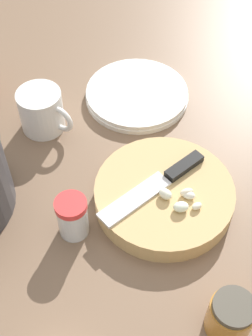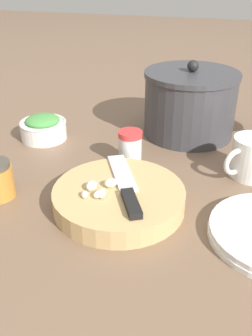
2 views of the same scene
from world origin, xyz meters
name	(u,v)px [view 2 (image 2 of 2)]	position (x,y,z in m)	size (l,w,h in m)	color
ground_plane	(145,194)	(0.00, 0.00, 0.00)	(5.00, 5.00, 0.00)	brown
cutting_board	(119,198)	(-0.04, -0.06, 0.02)	(0.24, 0.24, 0.04)	tan
chef_knife	(127,187)	(-0.02, -0.05, 0.04)	(0.13, 0.20, 0.01)	black
garlic_cloves	(99,188)	(-0.07, -0.07, 0.05)	(0.06, 0.07, 0.02)	silver
herb_bowl	(43,127)	(-0.31, 0.18, 0.03)	(0.12, 0.12, 0.06)	silver
spice_jar	(130,148)	(-0.06, 0.11, 0.04)	(0.05, 0.05, 0.08)	silver
coffee_mug	(251,158)	(0.19, 0.13, 0.04)	(0.10, 0.10, 0.09)	silver
stock_pot	(190,104)	(0.04, 0.31, 0.08)	(0.24, 0.24, 0.19)	#38383D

